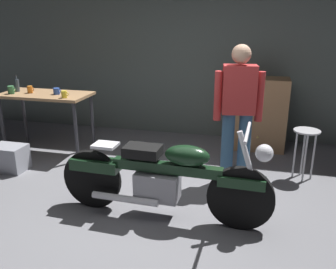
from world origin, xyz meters
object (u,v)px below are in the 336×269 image
(storage_bin, at_px, (9,158))
(mug_yellow_tall, at_px, (64,94))
(wooden_dresser, at_px, (259,114))
(shop_stool, at_px, (306,141))
(mug_blue_enamel, at_px, (57,91))
(mug_orange_travel, at_px, (30,89))
(bottle, at_px, (17,85))
(person_standing, at_px, (238,109))
(motorcycle, at_px, (164,177))
(mug_green_speckled, at_px, (11,90))

(storage_bin, distance_m, mug_yellow_tall, 1.12)
(wooden_dresser, xyz_separation_m, mug_yellow_tall, (-2.62, -1.12, 0.40))
(shop_stool, relative_size, wooden_dresser, 0.58)
(mug_blue_enamel, bearing_deg, mug_yellow_tall, -39.09)
(mug_orange_travel, xyz_separation_m, mug_yellow_tall, (0.65, -0.17, -0.00))
(shop_stool, xyz_separation_m, storage_bin, (-3.76, -0.68, -0.33))
(mug_yellow_tall, xyz_separation_m, bottle, (-0.90, 0.22, 0.05))
(person_standing, height_order, mug_orange_travel, person_standing)
(shop_stool, height_order, mug_orange_travel, mug_orange_travel)
(mug_blue_enamel, xyz_separation_m, mug_yellow_tall, (0.23, -0.18, 0.00))
(person_standing, bearing_deg, bottle, -16.07)
(wooden_dresser, bearing_deg, mug_yellow_tall, -156.80)
(motorcycle, bearing_deg, wooden_dresser, 70.58)
(mug_blue_enamel, bearing_deg, mug_green_speckled, -169.54)
(wooden_dresser, height_order, mug_yellow_tall, wooden_dresser)
(shop_stool, distance_m, mug_blue_enamel, 3.44)
(mug_orange_travel, bearing_deg, mug_green_speckled, -154.30)
(mug_yellow_tall, bearing_deg, mug_orange_travel, 164.98)
(person_standing, height_order, wooden_dresser, person_standing)
(storage_bin, height_order, mug_green_speckled, mug_green_speckled)
(motorcycle, bearing_deg, storage_bin, 166.15)
(mug_blue_enamel, height_order, bottle, bottle)
(motorcycle, distance_m, bottle, 3.03)
(storage_bin, height_order, mug_yellow_tall, mug_yellow_tall)
(mug_orange_travel, distance_m, mug_yellow_tall, 0.67)
(mug_orange_travel, xyz_separation_m, mug_green_speckled, (-0.23, -0.11, 0.00))
(person_standing, bearing_deg, mug_blue_enamel, -17.01)
(shop_stool, distance_m, mug_green_speckled, 4.10)
(motorcycle, distance_m, wooden_dresser, 2.48)
(shop_stool, distance_m, mug_yellow_tall, 3.22)
(shop_stool, xyz_separation_m, mug_yellow_tall, (-3.19, -0.13, 0.45))
(bottle, bearing_deg, motorcycle, -28.40)
(wooden_dresser, xyz_separation_m, mug_orange_travel, (-3.27, -0.95, 0.40))
(storage_bin, distance_m, bottle, 1.18)
(wooden_dresser, bearing_deg, mug_orange_travel, -163.85)
(mug_blue_enamel, xyz_separation_m, mug_orange_travel, (-0.43, -0.01, 0.01))
(mug_yellow_tall, bearing_deg, mug_green_speckled, 175.98)
(motorcycle, xyz_separation_m, shop_stool, (1.47, 1.32, 0.05))
(bottle, bearing_deg, storage_bin, -67.46)
(motorcycle, distance_m, mug_orange_travel, 2.79)
(bottle, bearing_deg, shop_stool, -1.29)
(mug_blue_enamel, bearing_deg, bottle, 176.69)
(wooden_dresser, bearing_deg, motorcycle, -111.16)
(wooden_dresser, distance_m, mug_blue_enamel, 3.02)
(motorcycle, relative_size, bottle, 9.09)
(shop_stool, bearing_deg, motorcycle, -137.90)
(person_standing, bearing_deg, motorcycle, 49.02)
(motorcycle, distance_m, mug_blue_enamel, 2.44)
(wooden_dresser, xyz_separation_m, storage_bin, (-3.19, -1.67, -0.38))
(wooden_dresser, relative_size, mug_blue_enamel, 9.14)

